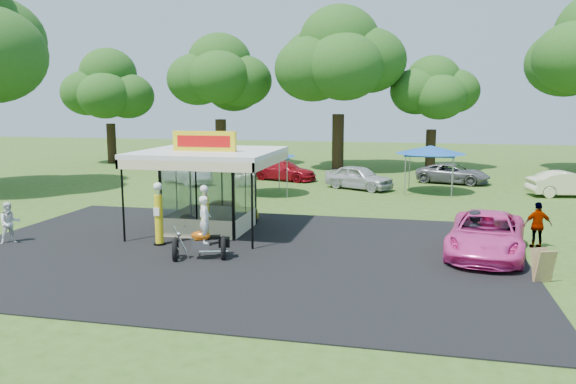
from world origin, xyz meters
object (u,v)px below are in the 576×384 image
gas_station_kiosk (210,189)px  motorcycle (203,234)px  gas_pump_left (159,215)px  tent_east (431,150)px  spectator_east_b (538,225)px  spectator_west (10,223)px  bg_car_b (284,171)px  spectator_east_a (474,232)px  bg_car_c (359,177)px  bg_car_e (568,184)px  pink_sedan (486,235)px  tent_west (262,153)px  gas_pump_right (205,217)px  bg_car_d (453,174)px  a_frame_sign (543,266)px  bg_car_a (185,173)px  kiosk_car (228,210)px

gas_station_kiosk → motorcycle: 4.42m
gas_pump_left → tent_east: size_ratio=0.60×
spectator_east_b → tent_east: bearing=-83.1°
spectator_west → bg_car_b: bearing=22.6°
gas_station_kiosk → tent_east: (9.10, 12.29, 0.77)m
gas_station_kiosk → tent_east: bearing=53.5°
gas_pump_left → tent_east: (10.13, 14.98, 1.40)m
spectator_east_a → bg_car_c: (-5.44, 14.16, -0.05)m
gas_pump_left → bg_car_e: (17.79, 15.40, -0.43)m
pink_sedan → tent_west: bearing=144.7°
gas_pump_right → bg_car_c: (4.20, 15.24, -0.38)m
bg_car_d → spectator_east_b: bearing=-157.5°
motorcycle → bg_car_e: motorcycle is taller
a_frame_sign → tent_west: tent_west is taller
bg_car_c → a_frame_sign: bearing=-130.1°
gas_station_kiosk → bg_car_b: size_ratio=1.17×
spectator_east_b → bg_car_d: spectator_east_b is taller
spectator_west → bg_car_d: 26.83m
bg_car_d → bg_car_c: bearing=140.0°
tent_west → tent_east: 9.90m
a_frame_sign → pink_sedan: pink_sedan is taller
spectator_east_a → bg_car_a: (-16.90, 14.02, -0.07)m
a_frame_sign → bg_car_c: size_ratio=0.23×
spectator_east_a → bg_car_b: 20.26m
tent_east → gas_pump_right: bearing=-119.8°
gas_pump_left → motorcycle: gas_pump_left is taller
a_frame_sign → bg_car_e: (4.75, 16.93, 0.21)m
spectator_east_a → bg_car_d: bearing=-109.9°
motorcycle → bg_car_d: (9.43, 20.91, -0.24)m
spectator_east_b → bg_car_e: spectator_east_b is taller
bg_car_c → tent_east: (4.21, -0.55, 1.81)m
motorcycle → bg_car_e: 22.88m
bg_car_e → gas_station_kiosk: bearing=116.0°
gas_pump_left → bg_car_b: 18.47m
spectator_west → spectator_east_b: spectator_east_b is taller
gas_pump_right → bg_car_a: size_ratio=0.53×
gas_station_kiosk → bg_car_a: bearing=117.3°
gas_station_kiosk → pink_sedan: size_ratio=1.01×
gas_pump_right → bg_car_d: gas_pump_right is taller
gas_pump_right → spectator_east_a: bearing=6.4°
a_frame_sign → spectator_west: (-18.69, 0.56, 0.29)m
spectator_east_a → bg_car_b: (-10.88, 17.09, -0.12)m
spectator_east_b → tent_west: size_ratio=0.45×
bg_car_a → bg_car_c: (11.46, 0.13, 0.02)m
gas_station_kiosk → gas_pump_right: size_ratio=2.33×
motorcycle → tent_west: (-1.67, 13.60, 1.55)m
bg_car_b → tent_east: 10.43m
bg_car_d → kiosk_car: bearing=159.5°
bg_car_a → bg_car_d: bearing=-42.9°
bg_car_d → bg_car_a: bearing=119.1°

